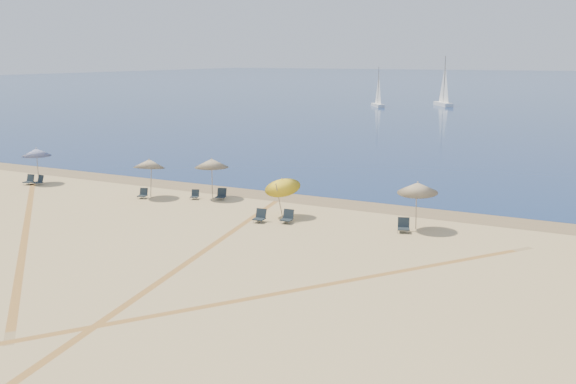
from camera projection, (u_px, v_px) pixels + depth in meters
name	position (u px, v px, depth m)	size (l,w,h in m)	color
ground	(2.00, 352.00, 19.89)	(160.00, 160.00, 0.00)	tan
ocean	(558.00, 83.00, 216.28)	(500.00, 500.00, 0.00)	#0C2151
wet_sand	(316.00, 200.00, 40.84)	(500.00, 500.00, 0.00)	olive
umbrella_0	(36.00, 152.00, 45.83)	(2.07, 2.07, 2.62)	gray
umbrella_1	(149.00, 164.00, 41.27)	(2.07, 2.11, 2.62)	gray
umbrella_2	(212.00, 163.00, 41.04)	(2.21, 2.22, 2.64)	gray
umbrella_3	(282.00, 184.00, 36.26)	(2.08, 2.14, 2.58)	gray
umbrella_4	(418.00, 188.00, 33.50)	(2.15, 2.20, 2.66)	gray
chair_0	(29.00, 180.00, 45.81)	(0.67, 0.76, 0.71)	black
chair_1	(39.00, 181.00, 45.60)	(0.69, 0.78, 0.70)	black
chair_2	(143.00, 194.00, 41.37)	(0.68, 0.74, 0.64)	black
chair_3	(195.00, 195.00, 41.13)	(0.67, 0.72, 0.60)	black
chair_4	(221.00, 195.00, 40.97)	(0.77, 0.84, 0.72)	black
chair_5	(260.00, 216.00, 35.41)	(0.66, 0.75, 0.73)	black
chair_6	(287.00, 217.00, 35.25)	(0.66, 0.75, 0.73)	black
chair_7	(404.00, 226.00, 33.41)	(0.81, 0.88, 0.74)	black
sailboat_0	(444.00, 91.00, 117.29)	(4.74, 5.95, 9.13)	white
sailboat_3	(378.00, 95.00, 115.61)	(3.78, 4.66, 7.20)	white
tire_tracks	(142.00, 261.00, 28.71)	(55.79, 42.96, 0.00)	tan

